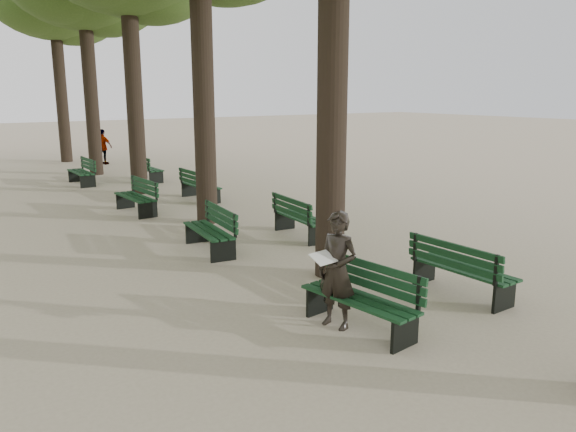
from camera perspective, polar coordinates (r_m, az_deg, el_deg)
ground at (r=7.23m, az=9.64°, el=-14.32°), size 120.00×120.00×0.00m
bench_left_0 at (r=7.93m, az=7.25°, el=-9.56°), size 0.80×1.86×0.92m
bench_left_1 at (r=11.68m, az=-8.00°, el=-2.30°), size 0.76×1.85×0.92m
bench_left_2 at (r=15.75m, az=-15.19°, el=1.26°), size 0.66×1.83×0.92m
bench_left_3 at (r=21.18m, az=-20.24°, el=3.74°), size 0.59×1.81×0.92m
bench_right_0 at (r=9.55m, az=17.24°, el=-6.16°), size 0.62×1.82×0.92m
bench_right_1 at (r=12.73m, az=1.35°, el=-0.93°), size 0.74×1.85×0.92m
bench_right_2 at (r=17.25m, az=-8.87°, el=2.51°), size 0.60×1.81×0.92m
bench_right_3 at (r=21.36m, az=-14.02°, el=4.22°), size 0.61×1.81×0.92m
man_with_map at (r=7.81m, az=5.04°, el=-5.51°), size 0.69×0.73×1.66m
pedestrian_c at (r=26.68m, az=-18.28°, el=6.68°), size 0.82×0.92×1.58m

